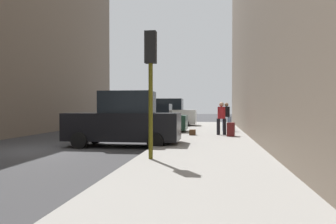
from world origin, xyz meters
name	(u,v)px	position (x,y,z in m)	size (l,w,h in m)	color
ground_plane	(45,150)	(0.00, 0.00, 0.00)	(120.00, 120.00, 0.00)	#38383A
sidewalk	(206,151)	(6.00, 0.00, 0.07)	(4.00, 40.00, 0.15)	gray
parked_black_suv	(124,121)	(2.65, 1.46, 1.03)	(4.61, 2.08, 2.25)	black
parked_dark_green_sedan	(152,120)	(2.65, 7.70, 0.85)	(4.21, 2.08, 1.79)	#193828
parked_white_van	(168,114)	(2.65, 14.22, 1.03)	(4.60, 2.07, 2.25)	silver
fire_hydrant	(173,132)	(4.45, 3.12, 0.50)	(0.42, 0.22, 0.70)	red
traffic_light	(151,67)	(4.50, -2.43, 2.76)	(0.32, 0.32, 3.60)	#514C0F
pedestrian_in_red_jacket	(221,117)	(6.67, 5.80, 1.10)	(0.52, 0.45, 1.71)	black
pedestrian_in_jeans	(226,115)	(7.05, 8.78, 1.10)	(0.52, 0.46, 1.71)	#728CB2
rolling_suitcase	(231,129)	(7.13, 5.10, 0.49)	(0.44, 0.61, 1.04)	#591414
duffel_bag	(193,132)	(5.18, 5.49, 0.29)	(0.32, 0.44, 0.28)	#472D19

